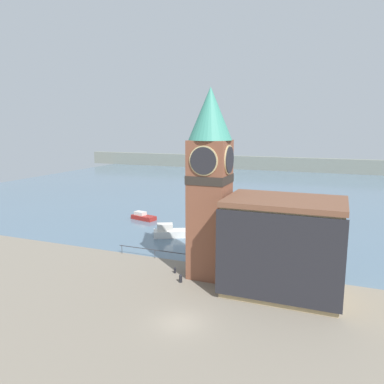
% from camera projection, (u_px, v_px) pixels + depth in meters
% --- Properties ---
extents(ground_plane, '(160.00, 160.00, 0.00)m').
position_uv_depth(ground_plane, '(181.00, 322.00, 31.39)').
color(ground_plane, gray).
extents(water, '(160.00, 120.00, 0.00)m').
position_uv_depth(water, '(291.00, 189.00, 98.49)').
color(water, slate).
rests_on(water, ground_plane).
extents(far_shoreline, '(180.00, 3.00, 5.00)m').
position_uv_depth(far_shoreline, '(305.00, 165.00, 134.68)').
color(far_shoreline, gray).
rests_on(far_shoreline, water).
extents(pier_railing, '(10.14, 0.08, 1.09)m').
position_uv_depth(pier_railing, '(155.00, 251.00, 46.48)').
color(pier_railing, '#333338').
rests_on(pier_railing, ground_plane).
extents(clock_tower, '(4.57, 4.57, 20.20)m').
position_uv_depth(clock_tower, '(210.00, 179.00, 39.44)').
color(clock_tower, brown).
rests_on(clock_tower, ground_plane).
extents(pier_building, '(11.32, 7.91, 9.39)m').
position_uv_depth(pier_building, '(283.00, 246.00, 36.42)').
color(pier_building, tan).
rests_on(pier_building, ground_plane).
extents(boat_near, '(5.65, 4.31, 1.99)m').
position_uv_depth(boat_near, '(170.00, 232.00, 55.60)').
color(boat_near, silver).
rests_on(boat_near, water).
extents(boat_far, '(4.78, 2.86, 1.34)m').
position_uv_depth(boat_far, '(143.00, 217.00, 65.89)').
color(boat_far, maroon).
rests_on(boat_far, water).
extents(mooring_bollard_near, '(0.36, 0.36, 0.86)m').
position_uv_depth(mooring_bollard_near, '(181.00, 278.00, 39.34)').
color(mooring_bollard_near, black).
rests_on(mooring_bollard_near, ground_plane).
extents(mooring_bollard_far, '(0.26, 0.26, 0.67)m').
position_uv_depth(mooring_bollard_far, '(175.00, 270.00, 41.84)').
color(mooring_bollard_far, black).
rests_on(mooring_bollard_far, ground_plane).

